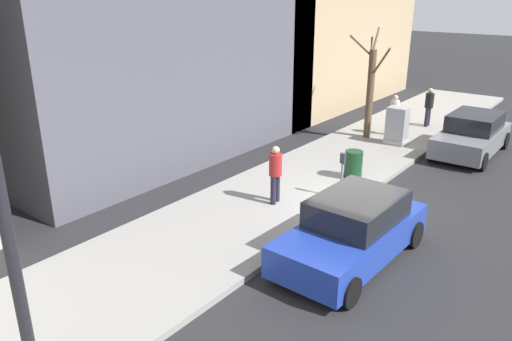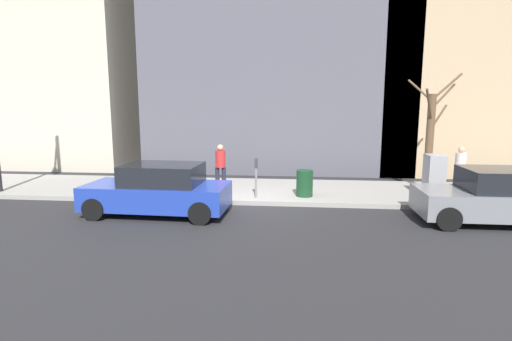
{
  "view_description": "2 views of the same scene",
  "coord_description": "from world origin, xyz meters",
  "px_view_note": "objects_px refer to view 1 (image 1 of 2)",
  "views": [
    {
      "loc": [
        -5.68,
        11.74,
        5.87
      ],
      "look_at": [
        1.94,
        1.82,
        1.25
      ],
      "focal_mm": 35.0,
      "sensor_mm": 36.0,
      "label": 1
    },
    {
      "loc": [
        -12.52,
        -1.58,
        3.25
      ],
      "look_at": [
        0.02,
        -0.3,
        1.16
      ],
      "focal_mm": 28.0,
      "sensor_mm": 36.0,
      "label": 2
    }
  ],
  "objects_px": {
    "parked_car_blue": "(353,230)",
    "pedestrian_midblock": "(394,113)",
    "parked_car_grey": "(472,135)",
    "parking_meter": "(342,170)",
    "utility_box": "(397,126)",
    "bare_tree": "(370,89)",
    "trash_bin": "(353,165)",
    "streetlamp": "(1,149)",
    "pedestrian_far_corner": "(275,171)",
    "pedestrian_near_meter": "(429,105)"
  },
  "relations": [
    {
      "from": "parking_meter",
      "to": "utility_box",
      "type": "height_order",
      "value": "utility_box"
    },
    {
      "from": "trash_bin",
      "to": "parked_car_blue",
      "type": "bearing_deg",
      "value": 116.86
    },
    {
      "from": "parked_car_blue",
      "to": "streetlamp",
      "type": "bearing_deg",
      "value": 78.33
    },
    {
      "from": "parked_car_grey",
      "to": "streetlamp",
      "type": "xyz_separation_m",
      "value": [
        1.51,
        16.2,
        3.28
      ]
    },
    {
      "from": "parked_car_grey",
      "to": "parking_meter",
      "type": "height_order",
      "value": "parked_car_grey"
    },
    {
      "from": "utility_box",
      "to": "parked_car_grey",
      "type": "bearing_deg",
      "value": -160.03
    },
    {
      "from": "parked_car_grey",
      "to": "utility_box",
      "type": "xyz_separation_m",
      "value": [
        2.53,
        0.92,
        0.11
      ]
    },
    {
      "from": "trash_bin",
      "to": "pedestrian_near_meter",
      "type": "relative_size",
      "value": 0.54
    },
    {
      "from": "streetlamp",
      "to": "parking_meter",
      "type": "bearing_deg",
      "value": -88.97
    },
    {
      "from": "parked_car_grey",
      "to": "utility_box",
      "type": "relative_size",
      "value": 2.94
    },
    {
      "from": "pedestrian_near_meter",
      "to": "utility_box",
      "type": "bearing_deg",
      "value": 178.45
    },
    {
      "from": "trash_bin",
      "to": "pedestrian_midblock",
      "type": "relative_size",
      "value": 0.54
    },
    {
      "from": "parked_car_blue",
      "to": "bare_tree",
      "type": "distance_m",
      "value": 9.82
    },
    {
      "from": "parking_meter",
      "to": "streetlamp",
      "type": "relative_size",
      "value": 0.21
    },
    {
      "from": "parked_car_grey",
      "to": "parked_car_blue",
      "type": "xyz_separation_m",
      "value": [
        -0.07,
        9.62,
        0.0
      ]
    },
    {
      "from": "pedestrian_midblock",
      "to": "trash_bin",
      "type": "bearing_deg",
      "value": -98.32
    },
    {
      "from": "streetlamp",
      "to": "pedestrian_near_meter",
      "type": "height_order",
      "value": "streetlamp"
    },
    {
      "from": "parked_car_grey",
      "to": "trash_bin",
      "type": "relative_size",
      "value": 4.67
    },
    {
      "from": "streetlamp",
      "to": "pedestrian_midblock",
      "type": "height_order",
      "value": "streetlamp"
    },
    {
      "from": "pedestrian_midblock",
      "to": "pedestrian_far_corner",
      "type": "distance_m",
      "value": 8.48
    },
    {
      "from": "pedestrian_near_meter",
      "to": "pedestrian_midblock",
      "type": "height_order",
      "value": "same"
    },
    {
      "from": "parked_car_grey",
      "to": "parking_meter",
      "type": "xyz_separation_m",
      "value": [
        1.68,
        6.89,
        0.24
      ]
    },
    {
      "from": "streetlamp",
      "to": "pedestrian_far_corner",
      "type": "distance_m",
      "value": 8.52
    },
    {
      "from": "parked_car_grey",
      "to": "parked_car_blue",
      "type": "distance_m",
      "value": 9.62
    },
    {
      "from": "parking_meter",
      "to": "bare_tree",
      "type": "xyz_separation_m",
      "value": [
        2.16,
        -6.18,
        1.12
      ]
    },
    {
      "from": "pedestrian_midblock",
      "to": "parking_meter",
      "type": "bearing_deg",
      "value": -97.1
    },
    {
      "from": "pedestrian_midblock",
      "to": "pedestrian_far_corner",
      "type": "xyz_separation_m",
      "value": [
        -0.14,
        8.47,
        0.0
      ]
    },
    {
      "from": "utility_box",
      "to": "streetlamp",
      "type": "height_order",
      "value": "streetlamp"
    },
    {
      "from": "parked_car_grey",
      "to": "trash_bin",
      "type": "height_order",
      "value": "parked_car_grey"
    },
    {
      "from": "bare_tree",
      "to": "pedestrian_near_meter",
      "type": "relative_size",
      "value": 2.55
    },
    {
      "from": "utility_box",
      "to": "pedestrian_midblock",
      "type": "distance_m",
      "value": 1.23
    },
    {
      "from": "utility_box",
      "to": "pedestrian_midblock",
      "type": "xyz_separation_m",
      "value": [
        0.58,
        -1.06,
        0.24
      ]
    },
    {
      "from": "parked_car_blue",
      "to": "bare_tree",
      "type": "xyz_separation_m",
      "value": [
        3.91,
        -8.91,
        1.36
      ]
    },
    {
      "from": "utility_box",
      "to": "trash_bin",
      "type": "relative_size",
      "value": 1.59
    },
    {
      "from": "parked_car_blue",
      "to": "bare_tree",
      "type": "bearing_deg",
      "value": -64.43
    },
    {
      "from": "bare_tree",
      "to": "pedestrian_far_corner",
      "type": "bearing_deg",
      "value": 96.5
    },
    {
      "from": "parking_meter",
      "to": "trash_bin",
      "type": "xyz_separation_m",
      "value": [
        0.45,
        -1.62,
        -0.38
      ]
    },
    {
      "from": "parked_car_grey",
      "to": "pedestrian_midblock",
      "type": "bearing_deg",
      "value": -2.28
    },
    {
      "from": "parked_car_blue",
      "to": "pedestrian_midblock",
      "type": "distance_m",
      "value": 10.27
    },
    {
      "from": "parked_car_grey",
      "to": "bare_tree",
      "type": "xyz_separation_m",
      "value": [
        3.84,
        0.71,
        1.36
      ]
    },
    {
      "from": "parked_car_grey",
      "to": "parked_car_blue",
      "type": "bearing_deg",
      "value": 90.66
    },
    {
      "from": "bare_tree",
      "to": "pedestrian_near_meter",
      "type": "bearing_deg",
      "value": -113.21
    },
    {
      "from": "parking_meter",
      "to": "utility_box",
      "type": "relative_size",
      "value": 0.94
    },
    {
      "from": "parked_car_grey",
      "to": "parked_car_blue",
      "type": "height_order",
      "value": "same"
    },
    {
      "from": "bare_tree",
      "to": "trash_bin",
      "type": "height_order",
      "value": "bare_tree"
    },
    {
      "from": "utility_box",
      "to": "trash_bin",
      "type": "xyz_separation_m",
      "value": [
        -0.4,
        4.35,
        -0.25
      ]
    },
    {
      "from": "utility_box",
      "to": "parking_meter",
      "type": "bearing_deg",
      "value": 98.1
    },
    {
      "from": "parked_car_blue",
      "to": "pedestrian_midblock",
      "type": "xyz_separation_m",
      "value": [
        3.18,
        -9.76,
        0.35
      ]
    },
    {
      "from": "bare_tree",
      "to": "trash_bin",
      "type": "bearing_deg",
      "value": 110.59
    },
    {
      "from": "streetlamp",
      "to": "pedestrian_far_corner",
      "type": "xyz_separation_m",
      "value": [
        1.46,
        -7.87,
        -2.93
      ]
    }
  ]
}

